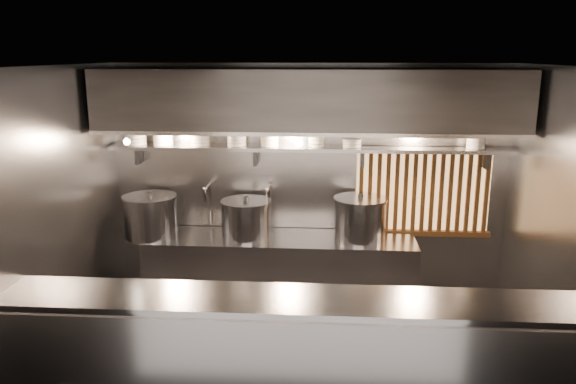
# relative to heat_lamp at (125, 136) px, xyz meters

# --- Properties ---
(floor) EXTENTS (4.50, 4.50, 0.00)m
(floor) POSITION_rel_heat_lamp_xyz_m (1.90, -0.85, -2.07)
(floor) COLOR black
(floor) RESTS_ON ground
(ceiling) EXTENTS (4.50, 4.50, 0.00)m
(ceiling) POSITION_rel_heat_lamp_xyz_m (1.90, -0.85, 0.73)
(ceiling) COLOR black
(ceiling) RESTS_ON wall_back
(wall_back) EXTENTS (4.50, 0.00, 4.50)m
(wall_back) POSITION_rel_heat_lamp_xyz_m (1.90, 0.65, -0.67)
(wall_back) COLOR gray
(wall_back) RESTS_ON floor
(wall_left) EXTENTS (0.00, 3.00, 3.00)m
(wall_left) POSITION_rel_heat_lamp_xyz_m (-0.35, -0.85, -0.67)
(wall_left) COLOR gray
(wall_left) RESTS_ON floor
(wall_right) EXTENTS (0.00, 3.00, 3.00)m
(wall_right) POSITION_rel_heat_lamp_xyz_m (4.15, -0.85, -0.67)
(wall_right) COLOR gray
(wall_right) RESTS_ON floor
(serving_counter) EXTENTS (4.50, 0.56, 1.13)m
(serving_counter) POSITION_rel_heat_lamp_xyz_m (1.90, -1.81, -1.50)
(serving_counter) COLOR #A0A0A5
(serving_counter) RESTS_ON floor
(cooking_bench) EXTENTS (3.00, 0.70, 0.90)m
(cooking_bench) POSITION_rel_heat_lamp_xyz_m (1.60, 0.28, -1.62)
(cooking_bench) COLOR #A0A0A5
(cooking_bench) RESTS_ON floor
(bowl_shelf) EXTENTS (4.40, 0.34, 0.04)m
(bowl_shelf) POSITION_rel_heat_lamp_xyz_m (1.90, 0.47, -0.19)
(bowl_shelf) COLOR #A0A0A5
(bowl_shelf) RESTS_ON wall_back
(exhaust_hood) EXTENTS (4.40, 0.81, 0.65)m
(exhaust_hood) POSITION_rel_heat_lamp_xyz_m (1.90, 0.25, 0.36)
(exhaust_hood) COLOR #2D2D30
(exhaust_hood) RESTS_ON ceiling
(wood_screen) EXTENTS (1.56, 0.09, 1.04)m
(wood_screen) POSITION_rel_heat_lamp_xyz_m (3.20, 0.60, -0.69)
(wood_screen) COLOR #FFBE72
(wood_screen) RESTS_ON wall_back
(faucet_left) EXTENTS (0.04, 0.30, 0.50)m
(faucet_left) POSITION_rel_heat_lamp_xyz_m (0.75, 0.52, -0.76)
(faucet_left) COLOR silver
(faucet_left) RESTS_ON wall_back
(faucet_right) EXTENTS (0.04, 0.30, 0.50)m
(faucet_right) POSITION_rel_heat_lamp_xyz_m (1.45, 0.52, -0.76)
(faucet_right) COLOR silver
(faucet_right) RESTS_ON wall_back
(heat_lamp) EXTENTS (0.25, 0.35, 0.20)m
(heat_lamp) POSITION_rel_heat_lamp_xyz_m (0.00, 0.00, 0.00)
(heat_lamp) COLOR #A0A0A5
(heat_lamp) RESTS_ON exhaust_hood
(pendant_bulb) EXTENTS (0.09, 0.09, 0.19)m
(pendant_bulb) POSITION_rel_heat_lamp_xyz_m (1.80, 0.35, -0.11)
(pendant_bulb) COLOR #2D2D30
(pendant_bulb) RESTS_ON exhaust_hood
(stock_pot_left) EXTENTS (0.64, 0.64, 0.51)m
(stock_pot_left) POSITION_rel_heat_lamp_xyz_m (0.15, 0.23, -0.93)
(stock_pot_left) COLOR #A0A0A5
(stock_pot_left) RESTS_ON cooking_bench
(stock_pot_mid) EXTENTS (0.68, 0.68, 0.47)m
(stock_pot_mid) POSITION_rel_heat_lamp_xyz_m (1.22, 0.26, -0.95)
(stock_pot_mid) COLOR #A0A0A5
(stock_pot_mid) RESTS_ON cooking_bench
(stock_pot_right) EXTENTS (0.73, 0.73, 0.51)m
(stock_pot_right) POSITION_rel_heat_lamp_xyz_m (2.48, 0.27, -0.93)
(stock_pot_right) COLOR #A0A0A5
(stock_pot_right) RESTS_ON cooking_bench
(bowl_stack_0) EXTENTS (0.23, 0.23, 0.17)m
(bowl_stack_0) POSITION_rel_heat_lamp_xyz_m (-0.04, 0.47, -0.08)
(bowl_stack_0) COLOR silver
(bowl_stack_0) RESTS_ON bowl_shelf
(bowl_stack_1) EXTENTS (0.23, 0.23, 0.17)m
(bowl_stack_1) POSITION_rel_heat_lamp_xyz_m (0.27, 0.47, -0.08)
(bowl_stack_1) COLOR silver
(bowl_stack_1) RESTS_ON bowl_shelf
(bowl_stack_2) EXTENTS (0.23, 0.23, 0.13)m
(bowl_stack_2) POSITION_rel_heat_lamp_xyz_m (0.69, 0.47, -0.10)
(bowl_stack_2) COLOR silver
(bowl_stack_2) RESTS_ON bowl_shelf
(bowl_stack_3) EXTENTS (0.23, 0.23, 0.17)m
(bowl_stack_3) POSITION_rel_heat_lamp_xyz_m (1.10, 0.47, -0.08)
(bowl_stack_3) COLOR silver
(bowl_stack_3) RESTS_ON bowl_shelf
(bowl_stack_4) EXTENTS (0.22, 0.22, 0.13)m
(bowl_stack_4) POSITION_rel_heat_lamp_xyz_m (1.46, 0.47, -0.10)
(bowl_stack_4) COLOR silver
(bowl_stack_4) RESTS_ON bowl_shelf
(bowl_stack_5) EXTENTS (0.20, 0.20, 0.17)m
(bowl_stack_5) POSITION_rel_heat_lamp_xyz_m (1.99, 0.47, -0.08)
(bowl_stack_5) COLOR silver
(bowl_stack_5) RESTS_ON bowl_shelf
(bowl_stack_6) EXTENTS (0.22, 0.22, 0.09)m
(bowl_stack_6) POSITION_rel_heat_lamp_xyz_m (2.37, 0.47, -0.12)
(bowl_stack_6) COLOR silver
(bowl_stack_6) RESTS_ON bowl_shelf
(bowl_stack_7) EXTENTS (0.21, 0.21, 0.13)m
(bowl_stack_7) POSITION_rel_heat_lamp_xyz_m (3.71, 0.47, -0.10)
(bowl_stack_7) COLOR silver
(bowl_stack_7) RESTS_ON bowl_shelf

